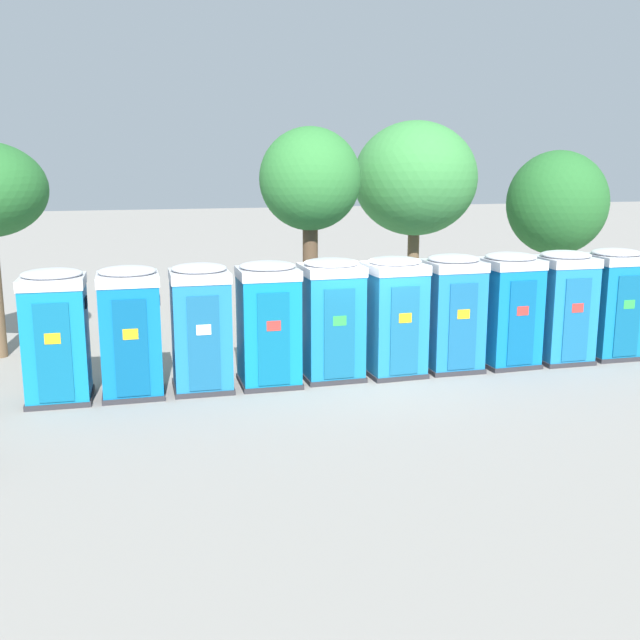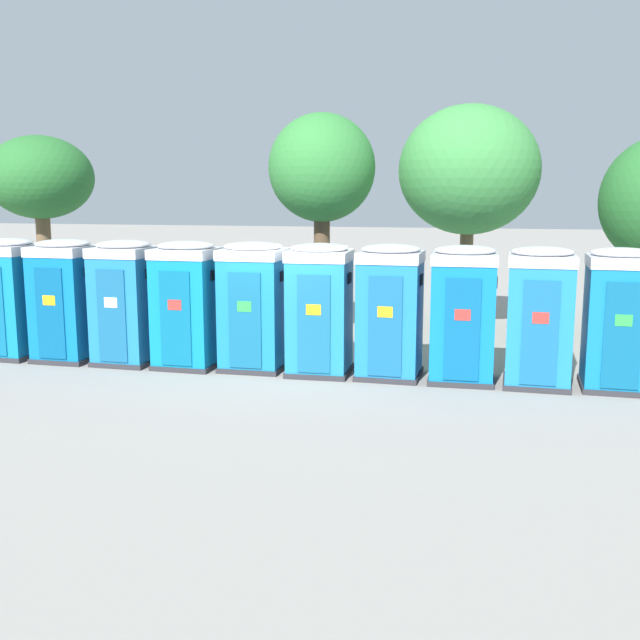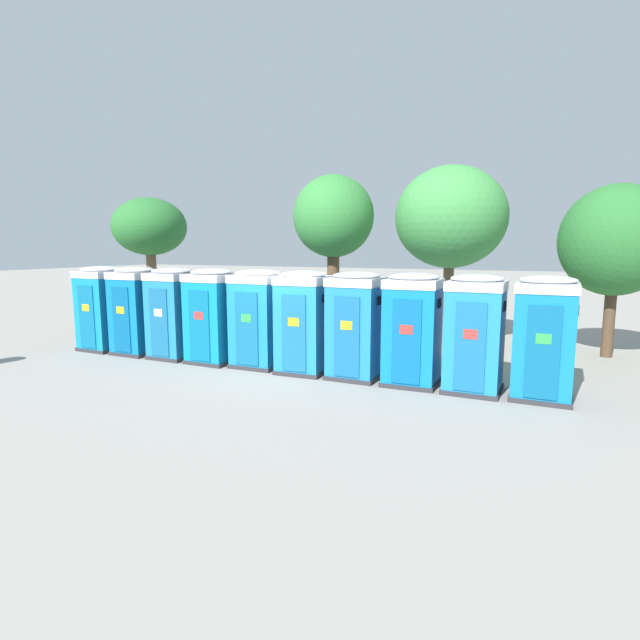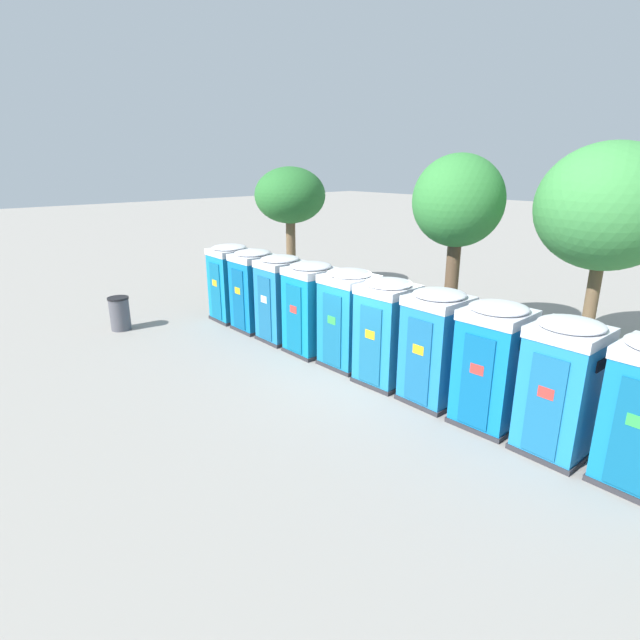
# 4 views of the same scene
# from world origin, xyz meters

# --- Properties ---
(ground_plane) EXTENTS (120.00, 120.00, 0.00)m
(ground_plane) POSITION_xyz_m (0.00, 0.00, 0.00)
(ground_plane) COLOR gray
(portapotty_0) EXTENTS (1.23, 1.24, 2.54)m
(portapotty_0) POSITION_xyz_m (-6.12, -0.08, 1.28)
(portapotty_0) COLOR #2D2D33
(portapotty_0) RESTS_ON ground
(portapotty_1) EXTENTS (1.20, 1.22, 2.54)m
(portapotty_1) POSITION_xyz_m (-4.76, -0.09, 1.28)
(portapotty_1) COLOR #2D2D33
(portapotty_1) RESTS_ON ground
(portapotty_2) EXTENTS (1.20, 1.23, 2.54)m
(portapotty_2) POSITION_xyz_m (-3.40, -0.08, 1.28)
(portapotty_2) COLOR #2D2D33
(portapotty_2) RESTS_ON ground
(portapotty_3) EXTENTS (1.25, 1.23, 2.54)m
(portapotty_3) POSITION_xyz_m (-2.04, -0.10, 1.28)
(portapotty_3) COLOR #2D2D33
(portapotty_3) RESTS_ON ground
(portapotty_4) EXTENTS (1.23, 1.21, 2.54)m
(portapotty_4) POSITION_xyz_m (-0.68, 0.00, 1.28)
(portapotty_4) COLOR #2D2D33
(portapotty_4) RESTS_ON ground
(portapotty_5) EXTENTS (1.22, 1.23, 2.54)m
(portapotty_5) POSITION_xyz_m (0.68, -0.09, 1.28)
(portapotty_5) COLOR #2D2D33
(portapotty_5) RESTS_ON ground
(portapotty_6) EXTENTS (1.22, 1.22, 2.54)m
(portapotty_6) POSITION_xyz_m (2.04, -0.05, 1.28)
(portapotty_6) COLOR #2D2D33
(portapotty_6) RESTS_ON ground
(portapotty_7) EXTENTS (1.22, 1.22, 2.54)m
(portapotty_7) POSITION_xyz_m (3.40, -0.07, 1.28)
(portapotty_7) COLOR #2D2D33
(portapotty_7) RESTS_ON ground
(portapotty_8) EXTENTS (1.21, 1.23, 2.54)m
(portapotty_8) POSITION_xyz_m (4.76, -0.10, 1.28)
(portapotty_8) COLOR #2D2D33
(portapotty_8) RESTS_ON ground
(portapotty_9) EXTENTS (1.21, 1.23, 2.54)m
(portapotty_9) POSITION_xyz_m (6.12, -0.05, 1.28)
(portapotty_9) COLOR #2D2D33
(portapotty_9) RESTS_ON ground
(street_tree_0) EXTENTS (3.45, 3.45, 5.61)m
(street_tree_0) POSITION_xyz_m (3.27, 5.10, 4.01)
(street_tree_0) COLOR brown
(street_tree_0) RESTS_ON ground
(street_tree_1) EXTENTS (2.75, 2.75, 4.95)m
(street_tree_1) POSITION_xyz_m (-7.69, 3.77, 3.81)
(street_tree_1) COLOR brown
(street_tree_1) RESTS_ON ground
(street_tree_2) EXTENTS (2.55, 2.55, 5.35)m
(street_tree_2) POSITION_xyz_m (-0.14, 3.73, 3.99)
(street_tree_2) COLOR brown
(street_tree_2) RESTS_ON ground
(street_tree_3) EXTENTS (2.95, 2.95, 4.83)m
(street_tree_3) POSITION_xyz_m (7.78, 5.02, 3.27)
(street_tree_3) COLOR #4C3826
(street_tree_3) RESTS_ON ground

